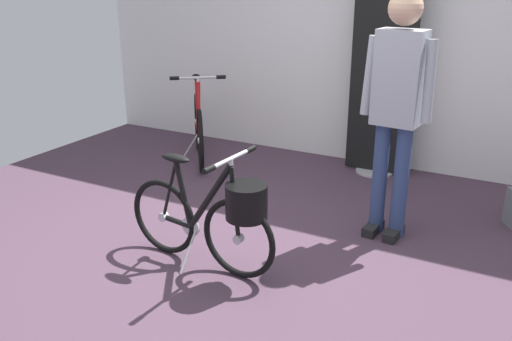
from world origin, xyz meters
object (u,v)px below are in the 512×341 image
display_bike_left (199,127)px  visitor_near_wall (397,101)px  floor_banner_stand (381,87)px  folding_bike_foreground (215,215)px

display_bike_left → visitor_near_wall: 2.42m
floor_banner_stand → visitor_near_wall: floor_banner_stand is taller
display_bike_left → visitor_near_wall: (2.20, -0.78, 0.66)m
floor_banner_stand → display_bike_left: bearing=-164.6°
folding_bike_foreground → visitor_near_wall: visitor_near_wall is taller
floor_banner_stand → visitor_near_wall: bearing=-70.0°
folding_bike_foreground → display_bike_left: 2.28m
folding_bike_foreground → display_bike_left: size_ratio=1.04×
floor_banner_stand → folding_bike_foreground: floor_banner_stand is taller
folding_bike_foreground → visitor_near_wall: bearing=51.1°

